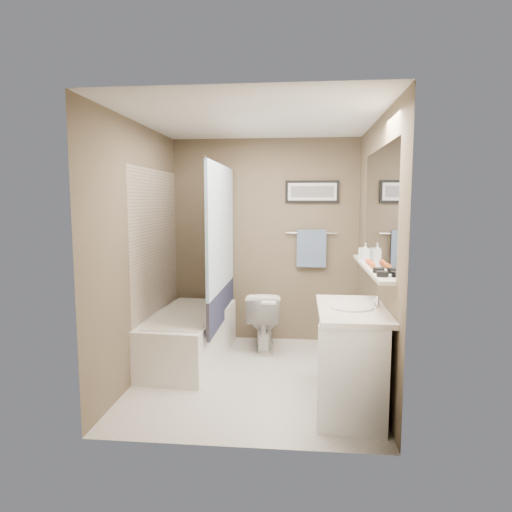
# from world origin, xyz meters

# --- Properties ---
(ground) EXTENTS (2.50, 2.50, 0.00)m
(ground) POSITION_xyz_m (0.00, 0.00, 0.00)
(ground) COLOR beige
(ground) RESTS_ON ground
(ceiling) EXTENTS (2.20, 2.50, 0.04)m
(ceiling) POSITION_xyz_m (0.00, 0.00, 2.38)
(ceiling) COLOR white
(ceiling) RESTS_ON wall_back
(wall_back) EXTENTS (2.20, 0.04, 2.40)m
(wall_back) POSITION_xyz_m (0.00, 1.23, 1.20)
(wall_back) COLOR brown
(wall_back) RESTS_ON ground
(wall_front) EXTENTS (2.20, 0.04, 2.40)m
(wall_front) POSITION_xyz_m (0.00, -1.23, 1.20)
(wall_front) COLOR brown
(wall_front) RESTS_ON ground
(wall_left) EXTENTS (0.04, 2.50, 2.40)m
(wall_left) POSITION_xyz_m (-1.08, 0.00, 1.20)
(wall_left) COLOR brown
(wall_left) RESTS_ON ground
(wall_right) EXTENTS (0.04, 2.50, 2.40)m
(wall_right) POSITION_xyz_m (1.08, 0.00, 1.20)
(wall_right) COLOR brown
(wall_right) RESTS_ON ground
(tile_surround) EXTENTS (0.02, 1.55, 2.00)m
(tile_surround) POSITION_xyz_m (-1.09, 0.50, 1.00)
(tile_surround) COLOR tan
(tile_surround) RESTS_ON wall_left
(curtain_rod) EXTENTS (0.02, 1.55, 0.02)m
(curtain_rod) POSITION_xyz_m (-0.40, 0.50, 2.05)
(curtain_rod) COLOR silver
(curtain_rod) RESTS_ON wall_left
(curtain_upper) EXTENTS (0.03, 1.45, 1.28)m
(curtain_upper) POSITION_xyz_m (-0.40, 0.50, 1.40)
(curtain_upper) COLOR white
(curtain_upper) RESTS_ON curtain_rod
(curtain_lower) EXTENTS (0.03, 1.45, 0.36)m
(curtain_lower) POSITION_xyz_m (-0.40, 0.50, 0.58)
(curtain_lower) COLOR #252845
(curtain_lower) RESTS_ON curtain_rod
(mirror) EXTENTS (0.02, 1.60, 1.00)m
(mirror) POSITION_xyz_m (1.09, -0.15, 1.62)
(mirror) COLOR silver
(mirror) RESTS_ON wall_right
(shelf) EXTENTS (0.12, 1.60, 0.03)m
(shelf) POSITION_xyz_m (1.04, -0.15, 1.10)
(shelf) COLOR silver
(shelf) RESTS_ON wall_right
(towel_bar) EXTENTS (0.60, 0.02, 0.02)m
(towel_bar) POSITION_xyz_m (0.55, 1.22, 1.30)
(towel_bar) COLOR silver
(towel_bar) RESTS_ON wall_back
(towel) EXTENTS (0.34, 0.05, 0.44)m
(towel) POSITION_xyz_m (0.55, 1.20, 1.12)
(towel) COLOR #829CBD
(towel) RESTS_ON towel_bar
(art_frame) EXTENTS (0.62, 0.02, 0.26)m
(art_frame) POSITION_xyz_m (0.55, 1.23, 1.78)
(art_frame) COLOR black
(art_frame) RESTS_ON wall_back
(art_mat) EXTENTS (0.56, 0.00, 0.20)m
(art_mat) POSITION_xyz_m (0.55, 1.22, 1.78)
(art_mat) COLOR white
(art_mat) RESTS_ON art_frame
(art_image) EXTENTS (0.50, 0.00, 0.13)m
(art_image) POSITION_xyz_m (0.55, 1.22, 1.78)
(art_image) COLOR #595959
(art_image) RESTS_ON art_mat
(door) EXTENTS (0.80, 0.02, 2.00)m
(door) POSITION_xyz_m (0.55, -1.24, 1.00)
(door) COLOR silver
(door) RESTS_ON wall_front
(door_handle) EXTENTS (0.10, 0.02, 0.02)m
(door_handle) POSITION_xyz_m (0.22, -1.19, 1.00)
(door_handle) COLOR silver
(door_handle) RESTS_ON door
(bathtub) EXTENTS (0.81, 1.55, 0.50)m
(bathtub) POSITION_xyz_m (-0.75, 0.41, 0.25)
(bathtub) COLOR white
(bathtub) RESTS_ON ground
(tub_rim) EXTENTS (0.56, 1.36, 0.02)m
(tub_rim) POSITION_xyz_m (-0.75, 0.41, 0.50)
(tub_rim) COLOR beige
(tub_rim) RESTS_ON bathtub
(toilet) EXTENTS (0.41, 0.68, 0.67)m
(toilet) POSITION_xyz_m (0.01, 0.86, 0.34)
(toilet) COLOR white
(toilet) RESTS_ON ground
(vanity) EXTENTS (0.59, 0.95, 0.80)m
(vanity) POSITION_xyz_m (0.85, -0.59, 0.40)
(vanity) COLOR white
(vanity) RESTS_ON ground
(countertop) EXTENTS (0.54, 0.96, 0.04)m
(countertop) POSITION_xyz_m (0.84, -0.59, 0.82)
(countertop) COLOR silver
(countertop) RESTS_ON vanity
(sink_basin) EXTENTS (0.34, 0.34, 0.01)m
(sink_basin) POSITION_xyz_m (0.83, -0.59, 0.85)
(sink_basin) COLOR silver
(sink_basin) RESTS_ON countertop
(faucet_spout) EXTENTS (0.02, 0.02, 0.10)m
(faucet_spout) POSITION_xyz_m (1.03, -0.59, 0.89)
(faucet_spout) COLOR silver
(faucet_spout) RESTS_ON countertop
(faucet_knob) EXTENTS (0.05, 0.05, 0.05)m
(faucet_knob) POSITION_xyz_m (1.03, -0.49, 0.87)
(faucet_knob) COLOR white
(faucet_knob) RESTS_ON countertop
(candle_bowl_near) EXTENTS (0.09, 0.09, 0.04)m
(candle_bowl_near) POSITION_xyz_m (1.04, -0.74, 1.14)
(candle_bowl_near) COLOR black
(candle_bowl_near) RESTS_ON shelf
(candle_bowl_far) EXTENTS (0.09, 0.09, 0.04)m
(candle_bowl_far) POSITION_xyz_m (1.04, -0.56, 1.14)
(candle_bowl_far) COLOR black
(candle_bowl_far) RESTS_ON shelf
(hair_brush_front) EXTENTS (0.06, 0.22, 0.04)m
(hair_brush_front) POSITION_xyz_m (1.04, -0.25, 1.14)
(hair_brush_front) COLOR #BF531B
(hair_brush_front) RESTS_ON shelf
(hair_brush_back) EXTENTS (0.05, 0.22, 0.04)m
(hair_brush_back) POSITION_xyz_m (1.04, -0.12, 1.14)
(hair_brush_back) COLOR #D2441D
(hair_brush_back) RESTS_ON shelf
(pink_comb) EXTENTS (0.03, 0.16, 0.01)m
(pink_comb) POSITION_xyz_m (1.04, 0.00, 1.12)
(pink_comb) COLOR pink
(pink_comb) RESTS_ON shelf
(glass_jar) EXTENTS (0.08, 0.08, 0.10)m
(glass_jar) POSITION_xyz_m (1.04, 0.40, 1.17)
(glass_jar) COLOR silver
(glass_jar) RESTS_ON shelf
(soap_bottle) EXTENTS (0.08, 0.08, 0.16)m
(soap_bottle) POSITION_xyz_m (1.04, 0.21, 1.20)
(soap_bottle) COLOR #999999
(soap_bottle) RESTS_ON shelf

